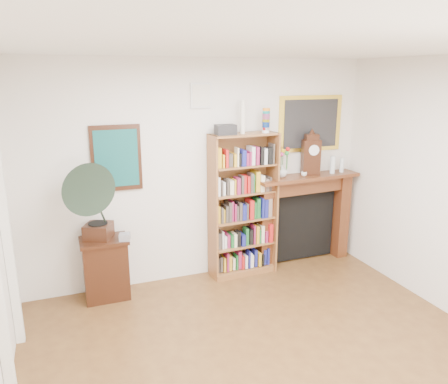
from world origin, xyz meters
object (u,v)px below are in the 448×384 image
gramophone (97,198)px  bottle_left (333,165)px  teacup (304,174)px  side_cabinet (106,268)px  flower_vase (282,171)px  bottle_right (342,165)px  cd_stack (125,237)px  fireplace (303,210)px  bookshelf (243,198)px  mantel_clock (311,155)px

gramophone → bottle_left: gramophone is taller
teacup → bottle_left: 0.47m
side_cabinet → flower_vase: size_ratio=4.54×
gramophone → teacup: bearing=27.7°
teacup → side_cabinet: bearing=-179.7°
teacup → bottle_right: (0.62, 0.04, 0.07)m
cd_stack → side_cabinet: bearing=151.9°
teacup → flower_vase: bearing=167.1°
flower_vase → fireplace: bearing=3.7°
teacup → fireplace: bearing=53.8°
side_cabinet → bottle_left: 3.28m
cd_stack → bottle_right: size_ratio=0.60×
bookshelf → teacup: size_ratio=27.64×
bookshelf → teacup: (0.87, -0.03, 0.25)m
bookshelf → cd_stack: size_ratio=18.09×
bottle_left → bottle_right: size_ratio=1.20×
bottle_left → bottle_right: bearing=6.6°
fireplace → bottle_right: (0.55, -0.06, 0.62)m
gramophone → mantel_clock: 2.85m
fireplace → mantel_clock: 0.79m
fireplace → teacup: bearing=-129.3°
gramophone → mantel_clock: (2.83, 0.18, 0.26)m
mantel_clock → cd_stack: bearing=-163.1°
fireplace → flower_vase: 0.70m
mantel_clock → teacup: 0.27m
cd_stack → teacup: teacup is taller
cd_stack → bottle_right: bottle_right is taller
side_cabinet → mantel_clock: bearing=1.6°
fireplace → bottle_right: bearing=-8.9°
side_cabinet → teacup: 2.82m
side_cabinet → fireplace: (2.73, 0.11, 0.38)m
bookshelf → bottle_right: (1.50, 0.01, 0.32)m
fireplace → bottle_left: (0.39, -0.08, 0.64)m
fireplace → bottle_right: 0.83m
mantel_clock → bottle_left: bearing=7.2°
cd_stack → flower_vase: size_ratio=0.73×
bookshelf → gramophone: bearing=-178.6°
bottle_left → bottle_right: bottle_left is taller
side_cabinet → bottle_right: bottle_right is taller
gramophone → teacup: 2.71m
flower_vase → bottle_right: bearing=-2.1°
side_cabinet → cd_stack: bearing=-27.9°
gramophone → fireplace: bearing=29.6°
bookshelf → mantel_clock: size_ratio=3.91×
cd_stack → bottle_right: (3.05, 0.17, 0.59)m
bottle_left → fireplace: bearing=168.9°
gramophone → cd_stack: gramophone is taller
gramophone → flower_vase: bearing=29.7°
flower_vase → side_cabinet: bearing=-177.9°
bookshelf → cd_stack: 1.59m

